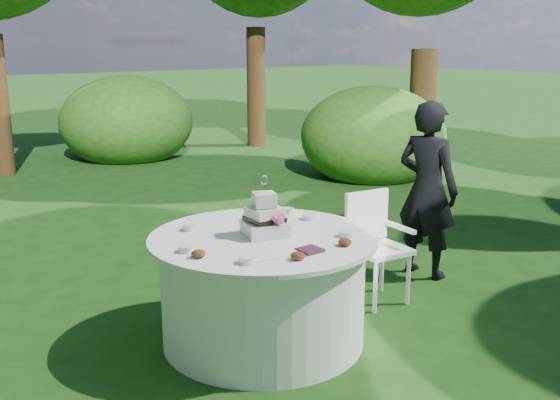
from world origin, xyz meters
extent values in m
plane|color=#15330E|center=(0.00, 0.00, 0.00)|extent=(80.00, 80.00, 0.00)
cube|color=#431D39|center=(0.03, -0.45, 0.78)|extent=(0.14, 0.14, 0.02)
ellipsoid|color=white|center=(-0.16, -0.40, 0.78)|extent=(0.48, 0.07, 0.01)
imported|color=black|center=(1.96, 0.19, 0.79)|extent=(0.46, 0.63, 1.58)
cylinder|color=white|center=(0.00, 0.00, 0.37)|extent=(1.40, 1.40, 0.74)
cylinder|color=white|center=(0.00, 0.00, 0.76)|extent=(1.56, 1.56, 0.03)
cube|color=silver|center=(0.03, 0.01, 0.82)|extent=(0.35, 0.35, 0.09)
cube|color=silver|center=(0.03, 0.01, 0.92)|extent=(0.23, 0.23, 0.09)
cube|color=white|center=(0.03, 0.01, 1.02)|extent=(0.19, 0.19, 0.09)
cube|color=black|center=(0.03, 0.01, 0.89)|extent=(0.24, 0.24, 0.03)
sphere|color=#ED458B|center=(0.04, -0.11, 0.91)|extent=(0.07, 0.07, 0.07)
cylinder|color=silver|center=(0.03, 0.01, 1.09)|extent=(0.01, 0.01, 0.05)
torus|color=silver|center=(0.03, 0.01, 1.16)|extent=(0.07, 0.02, 0.07)
cube|color=white|center=(1.16, 0.00, 0.44)|extent=(0.46, 0.46, 0.04)
cube|color=silver|center=(1.19, 0.18, 0.68)|extent=(0.41, 0.10, 0.41)
cylinder|color=white|center=(0.97, -0.15, 0.21)|extent=(0.04, 0.04, 0.42)
cylinder|color=white|center=(1.30, -0.19, 0.21)|extent=(0.04, 0.04, 0.42)
cylinder|color=white|center=(1.02, 0.18, 0.21)|extent=(0.04, 0.04, 0.42)
cylinder|color=silver|center=(1.35, 0.14, 0.21)|extent=(0.04, 0.04, 0.42)
cube|color=white|center=(0.97, 0.02, 0.60)|extent=(0.09, 0.37, 0.03)
cube|color=white|center=(1.36, -0.03, 0.60)|extent=(0.09, 0.37, 0.03)
cylinder|color=white|center=(-0.58, 0.02, 0.79)|extent=(0.10, 0.10, 0.04)
cylinder|color=white|center=(-0.41, -0.39, 0.79)|extent=(0.10, 0.10, 0.04)
cylinder|color=white|center=(0.52, 0.37, 0.79)|extent=(0.10, 0.10, 0.04)
cylinder|color=white|center=(0.53, 0.13, 0.79)|extent=(0.10, 0.10, 0.04)
cylinder|color=white|center=(0.44, -0.36, 0.79)|extent=(0.10, 0.10, 0.04)
cylinder|color=white|center=(-0.31, 0.43, 0.79)|extent=(0.10, 0.10, 0.04)
ellipsoid|color=#562D16|center=(0.29, -0.50, 0.79)|extent=(0.09, 0.09, 0.05)
ellipsoid|color=#562D16|center=(-0.13, -0.53, 0.79)|extent=(0.09, 0.09, 0.05)
ellipsoid|color=#562D16|center=(-0.58, -0.12, 0.79)|extent=(0.09, 0.09, 0.05)
ellipsoid|color=#562D16|center=(0.31, 0.44, 0.79)|extent=(0.09, 0.09, 0.05)
camera|label=1|loc=(-2.55, -3.42, 2.06)|focal=42.00mm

